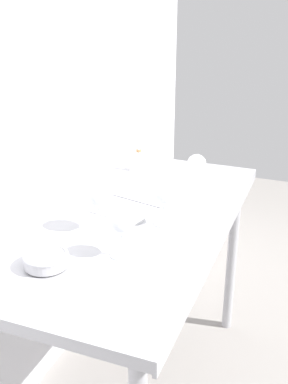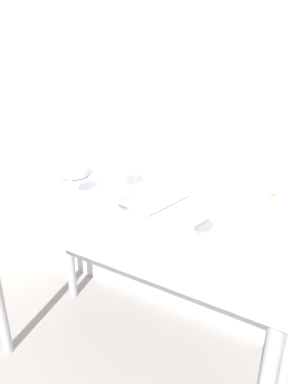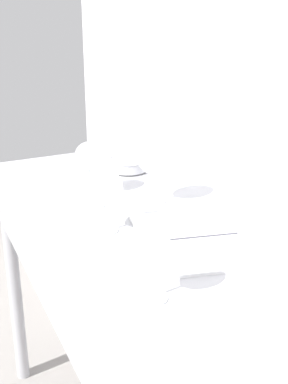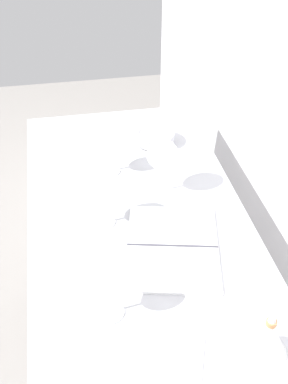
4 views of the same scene
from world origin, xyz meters
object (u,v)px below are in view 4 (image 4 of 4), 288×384
at_px(wine_glass_far_left, 162,156).
at_px(tasting_bowl, 156,137).
at_px(wine_glass_near_left, 108,142).
at_px(wine_glass_near_center, 102,191).
at_px(wine_glass_near_right, 107,277).
at_px(decanter_funnel, 268,338).
at_px(open_notebook, 172,247).
at_px(tasting_sheet_upper, 147,355).

height_order(wine_glass_far_left, tasting_bowl, wine_glass_far_left).
relative_size(wine_glass_near_left, wine_glass_near_center, 0.97).
xyz_separation_m(wine_glass_near_right, decanter_funnel, (0.17, 0.33, -0.08)).
distance_m(wine_glass_far_left, tasting_bowl, 0.31).
bearing_deg(wine_glass_near_right, decanter_funnel, 62.49).
relative_size(wine_glass_near_center, wine_glass_near_right, 0.99).
bearing_deg(tasting_bowl, open_notebook, -6.84).
bearing_deg(wine_glass_near_left, wine_glass_far_left, 47.20).
bearing_deg(tasting_sheet_upper, open_notebook, 177.57).
bearing_deg(wine_glass_far_left, decanter_funnel, 9.18).
distance_m(wine_glass_near_center, tasting_sheet_upper, 0.48).
distance_m(wine_glass_near_left, tasting_bowl, 0.26).
bearing_deg(decanter_funnel, tasting_sheet_upper, -98.16).
bearing_deg(wine_glass_near_center, decanter_funnel, 30.73).
height_order(wine_glass_near_center, tasting_bowl, wine_glass_near_center).
xyz_separation_m(wine_glass_near_center, wine_glass_far_left, (-0.12, 0.20, 0.01)).
xyz_separation_m(wine_glass_near_center, tasting_sheet_upper, (0.47, 0.04, -0.12)).
distance_m(wine_glass_near_center, wine_glass_near_right, 0.34).
relative_size(wine_glass_near_center, tasting_sheet_upper, 0.68).
xyz_separation_m(wine_glass_near_left, wine_glass_near_right, (0.60, -0.08, 0.01)).
xyz_separation_m(wine_glass_near_left, wine_glass_near_center, (0.26, -0.05, 0.00)).
height_order(tasting_sheet_upper, decanter_funnel, decanter_funnel).
xyz_separation_m(wine_glass_far_left, open_notebook, (0.26, -0.03, -0.13)).
height_order(wine_glass_near_center, tasting_sheet_upper, wine_glass_near_center).
distance_m(wine_glass_far_left, open_notebook, 0.29).
relative_size(wine_glass_near_left, wine_glass_near_right, 0.96).
bearing_deg(tasting_sheet_upper, decanter_funnel, 101.67).
height_order(wine_glass_near_right, tasting_sheet_upper, wine_glass_near_right).
height_order(wine_glass_near_center, wine_glass_far_left, wine_glass_far_left).
height_order(open_notebook, tasting_sheet_upper, open_notebook).
height_order(wine_glass_near_right, open_notebook, wine_glass_near_right).
bearing_deg(tasting_sheet_upper, wine_glass_near_left, -160.98).
bearing_deg(tasting_bowl, wine_glass_near_center, -30.20).
bearing_deg(wine_glass_near_left, tasting_bowl, 127.98).
xyz_separation_m(wine_glass_near_center, open_notebook, (0.14, 0.17, -0.11)).
bearing_deg(tasting_bowl, wine_glass_near_left, -52.02).
bearing_deg(open_notebook, wine_glass_near_right, -33.48).
bearing_deg(wine_glass_far_left, tasting_sheet_upper, -15.18).
xyz_separation_m(wine_glass_near_right, open_notebook, (-0.19, 0.20, -0.12)).
distance_m(wine_glass_near_right, tasting_sheet_upper, 0.19).
xyz_separation_m(wine_glass_near_right, wine_glass_far_left, (-0.46, 0.23, 0.01)).
bearing_deg(tasting_bowl, decanter_funnel, 3.87).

